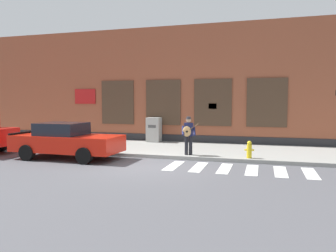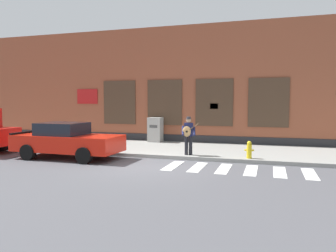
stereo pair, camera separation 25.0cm
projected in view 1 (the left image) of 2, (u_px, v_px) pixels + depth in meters
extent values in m
plane|color=#4C4C51|center=(148.00, 167.00, 12.21)|extent=(160.00, 160.00, 0.00)
cube|color=gray|center=(176.00, 149.00, 16.16)|extent=(28.00, 4.84, 0.15)
cube|color=brown|center=(195.00, 87.00, 20.15)|extent=(28.00, 4.00, 6.66)
cube|color=#28282B|center=(187.00, 140.00, 18.45)|extent=(28.00, 0.04, 0.55)
cube|color=#473323|center=(118.00, 102.00, 19.47)|extent=(2.06, 0.06, 2.57)
cube|color=black|center=(118.00, 102.00, 19.46)|extent=(1.94, 0.03, 2.45)
cube|color=#473323|center=(163.00, 102.00, 18.68)|extent=(2.06, 0.06, 2.57)
cube|color=black|center=(163.00, 102.00, 18.67)|extent=(1.94, 0.03, 2.45)
cube|color=#473323|center=(213.00, 103.00, 17.88)|extent=(2.06, 0.06, 2.57)
cube|color=black|center=(213.00, 103.00, 17.87)|extent=(1.94, 0.03, 2.45)
cube|color=#473323|center=(267.00, 103.00, 17.09)|extent=(2.06, 0.06, 2.57)
cube|color=black|center=(267.00, 103.00, 17.08)|extent=(1.94, 0.03, 2.45)
cube|color=red|center=(85.00, 96.00, 20.04)|extent=(1.40, 0.04, 0.90)
cube|color=yellow|center=(213.00, 106.00, 17.88)|extent=(0.44, 0.02, 0.30)
cube|color=silver|center=(174.00, 166.00, 12.36)|extent=(0.42, 1.90, 0.01)
cube|color=silver|center=(199.00, 167.00, 12.09)|extent=(0.42, 1.90, 0.01)
cube|color=silver|center=(225.00, 169.00, 11.83)|extent=(0.42, 1.90, 0.01)
cube|color=silver|center=(252.00, 170.00, 11.56)|extent=(0.42, 1.90, 0.01)
cube|color=silver|center=(281.00, 172.00, 11.29)|extent=(0.42, 1.90, 0.01)
cube|color=silver|center=(310.00, 173.00, 11.02)|extent=(0.42, 1.90, 0.01)
cube|color=red|center=(67.00, 143.00, 13.86)|extent=(4.62, 1.89, 0.68)
cube|color=black|center=(62.00, 129.00, 13.89)|extent=(1.86, 1.60, 0.52)
cube|color=black|center=(23.00, 133.00, 14.49)|extent=(0.12, 1.69, 0.08)
cube|color=silver|center=(122.00, 142.00, 13.75)|extent=(0.06, 0.24, 0.12)
cube|color=red|center=(32.00, 138.00, 15.06)|extent=(0.06, 0.24, 0.12)
cube|color=silver|center=(109.00, 145.00, 12.66)|extent=(0.06, 0.24, 0.12)
cube|color=red|center=(14.00, 141.00, 13.97)|extent=(0.06, 0.24, 0.12)
cylinder|color=black|center=(106.00, 149.00, 14.33)|extent=(0.66, 0.25, 0.66)
cylinder|color=black|center=(84.00, 156.00, 12.67)|extent=(0.66, 0.25, 0.66)
cylinder|color=black|center=(54.00, 147.00, 15.11)|extent=(0.66, 0.25, 0.66)
cylinder|color=black|center=(27.00, 153.00, 13.44)|extent=(0.66, 0.25, 0.66)
cylinder|color=black|center=(1.00, 143.00, 15.92)|extent=(0.80, 0.29, 0.80)
cylinder|color=black|center=(191.00, 145.00, 13.97)|extent=(0.15, 0.15, 0.81)
cylinder|color=black|center=(186.00, 145.00, 13.95)|extent=(0.15, 0.15, 0.81)
cube|color=#191E47|center=(189.00, 129.00, 13.92)|extent=(0.42, 0.31, 0.56)
sphere|color=tan|center=(189.00, 120.00, 13.89)|extent=(0.22, 0.22, 0.22)
cylinder|color=#333338|center=(189.00, 119.00, 13.88)|extent=(0.27, 0.28, 0.02)
cylinder|color=#333338|center=(189.00, 118.00, 13.88)|extent=(0.18, 0.18, 0.09)
cylinder|color=#191E47|center=(194.00, 131.00, 13.81)|extent=(0.22, 0.52, 0.39)
cylinder|color=#191E47|center=(183.00, 131.00, 13.83)|extent=(0.22, 0.52, 0.39)
ellipsoid|color=tan|center=(187.00, 131.00, 13.75)|extent=(0.38, 0.21, 0.44)
cylinder|color=black|center=(187.00, 132.00, 13.69)|extent=(0.09, 0.03, 0.09)
cylinder|color=brown|center=(193.00, 127.00, 13.70)|extent=(0.46, 0.15, 0.34)
cube|color=#ADADA8|center=(154.00, 130.00, 18.51)|extent=(0.76, 0.66, 1.37)
cube|color=#4C4C4C|center=(152.00, 126.00, 18.17)|extent=(0.45, 0.02, 0.16)
cylinder|color=gold|center=(249.00, 151.00, 13.15)|extent=(0.20, 0.20, 0.55)
sphere|color=gold|center=(249.00, 143.00, 13.13)|extent=(0.18, 0.18, 0.18)
cylinder|color=gold|center=(246.00, 150.00, 13.19)|extent=(0.10, 0.07, 0.07)
cylinder|color=gold|center=(253.00, 150.00, 13.11)|extent=(0.10, 0.07, 0.07)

